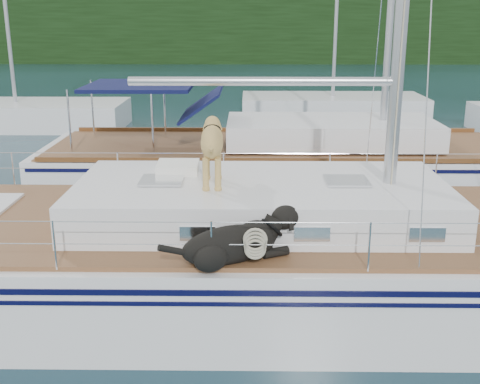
{
  "coord_description": "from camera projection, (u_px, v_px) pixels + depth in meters",
  "views": [
    {
      "loc": [
        0.61,
        -8.15,
        4.08
      ],
      "look_at": [
        0.5,
        0.2,
        1.6
      ],
      "focal_mm": 45.0,
      "sensor_mm": 36.0,
      "label": 1
    }
  ],
  "objects": [
    {
      "name": "shore_bank",
      "position": [
        241.0,
        55.0,
        53.1
      ],
      "size": [
        92.0,
        1.0,
        1.2
      ],
      "primitive_type": "cube",
      "color": "#595147",
      "rests_on": "ground"
    },
    {
      "name": "bg_boat_center",
      "position": [
        332.0,
        108.0,
        24.14
      ],
      "size": [
        7.2,
        3.0,
        11.65
      ],
      "color": "white",
      "rests_on": "ground"
    },
    {
      "name": "main_sailboat",
      "position": [
        212.0,
        256.0,
        8.77
      ],
      "size": [
        12.0,
        4.02,
        14.01
      ],
      "color": "white",
      "rests_on": "ground"
    },
    {
      "name": "ground",
      "position": [
        206.0,
        298.0,
        8.98
      ],
      "size": [
        120.0,
        120.0,
        0.0
      ],
      "primitive_type": "plane",
      "color": "black",
      "rests_on": "ground"
    },
    {
      "name": "neighbor_sailboat",
      "position": [
        283.0,
        166.0,
        14.25
      ],
      "size": [
        11.0,
        3.5,
        13.3
      ],
      "color": "white",
      "rests_on": "ground"
    },
    {
      "name": "bg_boat_west",
      "position": [
        17.0,
        116.0,
        22.37
      ],
      "size": [
        8.0,
        3.0,
        11.65
      ],
      "color": "white",
      "rests_on": "ground"
    },
    {
      "name": "tree_line",
      "position": [
        241.0,
        27.0,
        51.26
      ],
      "size": [
        90.0,
        3.0,
        6.0
      ],
      "primitive_type": "cube",
      "color": "black",
      "rests_on": "ground"
    }
  ]
}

